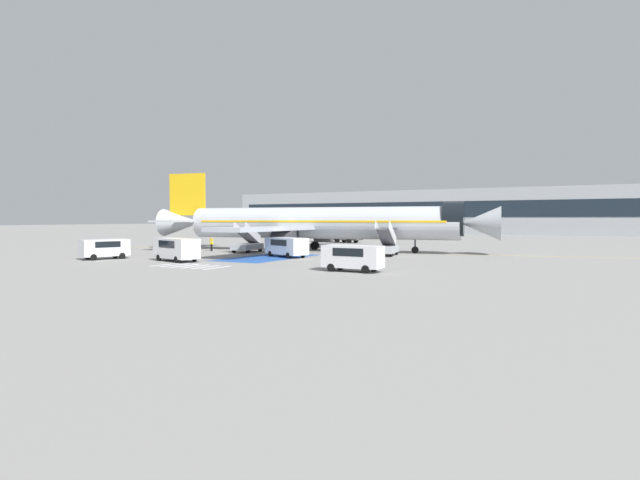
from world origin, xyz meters
The scene contains 21 objects.
ground_plane centered at (0.00, 0.00, 0.00)m, with size 600.00×600.00×0.00m, color gray.
apron_leadline_yellow centered at (1.30, 0.41, 0.00)m, with size 0.20×78.79×0.01m, color gold.
apron_stand_patch_blue centered at (1.30, -11.29, 0.00)m, with size 6.26×12.84×0.01m, color #2856A8.
apron_walkway_bar_0 centered at (-2.30, -22.50, 0.00)m, with size 0.44×3.60×0.01m, color silver.
apron_walkway_bar_1 centered at (-1.10, -22.50, 0.00)m, with size 0.44×3.60×0.01m, color silver.
apron_walkway_bar_2 centered at (0.10, -22.50, 0.00)m, with size 0.44×3.60×0.01m, color silver.
apron_walkway_bar_3 centered at (1.30, -22.50, 0.00)m, with size 0.44×3.60×0.01m, color silver.
apron_walkway_bar_4 centered at (2.50, -22.50, 0.00)m, with size 0.44×3.60×0.01m, color silver.
apron_walkway_bar_5 centered at (3.70, -22.50, 0.00)m, with size 0.44×3.60×0.01m, color silver.
airliner centered at (0.72, 0.32, 3.62)m, with size 45.27×33.90×10.45m.
boarding_stairs_forward centered at (11.46, -2.61, 0.98)m, with size 2.92×5.46×3.94m.
boarding_stairs_aft centered at (-5.73, -5.30, 0.96)m, with size 2.92×5.46×3.76m.
fuel_tanker centered at (-7.35, 23.22, 1.64)m, with size 9.69×3.48×3.28m.
service_van_0 centered at (15.13, -19.96, 1.24)m, with size 4.74×1.89×2.06m.
service_van_1 centered at (2.70, -9.77, 1.27)m, with size 5.76×3.97×2.11m.
service_van_2 centered at (-12.40, -20.85, 1.22)m, with size 3.35×5.00×2.03m.
service_van_3 centered at (-3.96, -19.37, 1.34)m, with size 5.78×3.49×2.25m.
baggage_cart centered at (7.64, -6.37, 0.26)m, with size 2.99×2.45×0.87m.
ground_crew_0 centered at (0.02, -5.39, 0.97)m, with size 0.49×0.40×1.68m.
ground_crew_1 centered at (-11.18, -5.62, 1.05)m, with size 0.45×0.26×1.81m.
terminal_building centered at (-1.52, 86.77, 6.14)m, with size 138.43×12.10×12.28m.
Camera 1 is at (31.13, -55.66, 4.15)m, focal length 28.00 mm.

